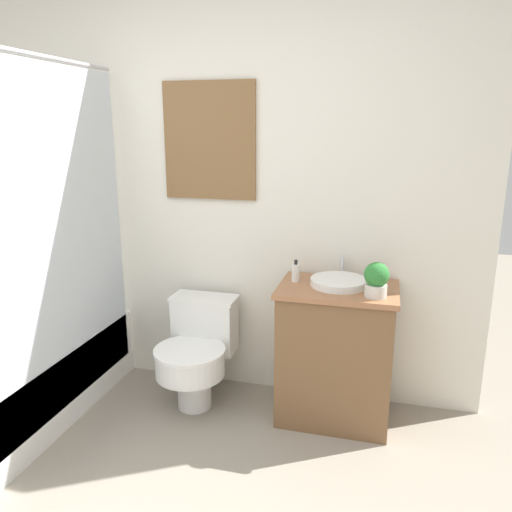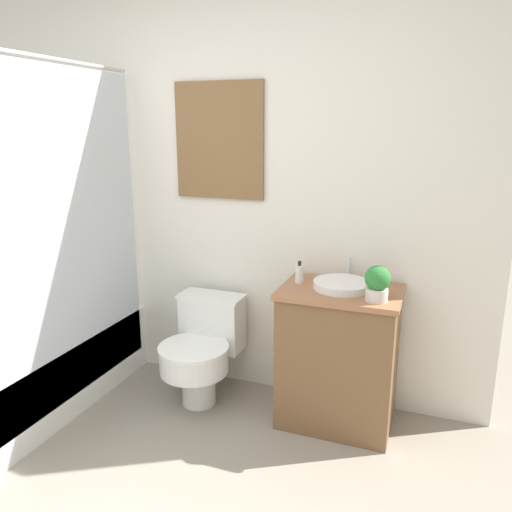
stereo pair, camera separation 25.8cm
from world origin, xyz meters
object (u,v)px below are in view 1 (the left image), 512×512
at_px(soap_bottle, 296,272).
at_px(potted_plant, 376,279).
at_px(toilet, 197,349).
at_px(sink, 339,282).

relative_size(soap_bottle, potted_plant, 0.68).
bearing_deg(soap_bottle, toilet, -171.99).
bearing_deg(sink, potted_plant, -34.61).
relative_size(sink, potted_plant, 1.89).
bearing_deg(potted_plant, soap_bottle, 160.99).
height_order(sink, potted_plant, potted_plant).
distance_m(toilet, soap_bottle, 0.77).
xyz_separation_m(soap_bottle, potted_plant, (0.45, -0.15, 0.04)).
xyz_separation_m(sink, soap_bottle, (-0.24, 0.01, 0.03)).
bearing_deg(toilet, sink, 4.63).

